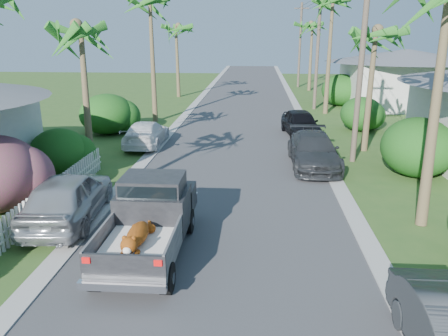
# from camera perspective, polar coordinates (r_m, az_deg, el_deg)

# --- Properties ---
(ground) EXTENTS (120.00, 120.00, 0.00)m
(ground) POSITION_cam_1_polar(r_m,az_deg,el_deg) (9.50, -2.67, -20.91)
(ground) COLOR #325620
(ground) RESTS_ON ground
(road) EXTENTS (8.00, 100.00, 0.02)m
(road) POSITION_cam_1_polar(r_m,az_deg,el_deg) (32.95, 2.54, 6.99)
(road) COLOR #38383A
(road) RESTS_ON ground
(curb_left) EXTENTS (0.60, 100.00, 0.06)m
(curb_left) POSITION_cam_1_polar(r_m,az_deg,el_deg) (33.35, -4.92, 7.10)
(curb_left) COLOR #A5A39E
(curb_left) RESTS_ON ground
(curb_right) EXTENTS (0.60, 100.00, 0.06)m
(curb_right) POSITION_cam_1_polar(r_m,az_deg,el_deg) (33.10, 10.06, 6.82)
(curb_right) COLOR #A5A39E
(curb_right) RESTS_ON ground
(pickup_truck) EXTENTS (1.98, 5.12, 2.06)m
(pickup_truck) POSITION_cam_1_polar(r_m,az_deg,el_deg) (12.41, -9.42, -6.04)
(pickup_truck) COLOR black
(pickup_truck) RESTS_ON ground
(parked_car_rm) EXTENTS (2.15, 5.14, 1.48)m
(parked_car_rm) POSITION_cam_1_polar(r_m,az_deg,el_deg) (20.25, 11.61, 2.22)
(parked_car_rm) COLOR #2D2F32
(parked_car_rm) RESTS_ON ground
(parked_car_rf) EXTENTS (2.35, 4.61, 1.50)m
(parked_car_rf) POSITION_cam_1_polar(r_m,az_deg,el_deg) (26.32, 9.98, 5.78)
(parked_car_rf) COLOR black
(parked_car_rf) RESTS_ON ground
(parked_car_ln) EXTENTS (2.31, 4.95, 1.64)m
(parked_car_ln) POSITION_cam_1_polar(r_m,az_deg,el_deg) (14.90, -19.67, -3.60)
(parked_car_ln) COLOR #ABAEB3
(parked_car_ln) RESTS_ON ground
(parked_car_lf) EXTENTS (1.93, 4.61, 1.33)m
(parked_car_lf) POSITION_cam_1_polar(r_m,az_deg,el_deg) (23.92, -10.11, 4.41)
(parked_car_lf) COLOR white
(parked_car_lf) RESTS_ON ground
(palm_l_b) EXTENTS (4.40, 4.40, 7.40)m
(palm_l_b) POSITION_cam_1_polar(r_m,az_deg,el_deg) (20.91, -18.39, 17.19)
(palm_l_b) COLOR brown
(palm_l_b) RESTS_ON ground
(palm_l_d) EXTENTS (4.40, 4.40, 7.70)m
(palm_l_d) POSITION_cam_1_polar(r_m,az_deg,el_deg) (42.08, -6.25, 17.93)
(palm_l_d) COLOR brown
(palm_l_d) RESTS_ON ground
(palm_r_b) EXTENTS (4.40, 4.40, 7.20)m
(palm_r_b) POSITION_cam_1_polar(r_m,az_deg,el_deg) (23.10, 19.21, 16.55)
(palm_r_b) COLOR brown
(palm_r_b) RESTS_ON ground
(palm_r_c) EXTENTS (4.40, 4.40, 9.40)m
(palm_r_c) POSITION_cam_1_polar(r_m,az_deg,el_deg) (33.89, 14.06, 20.56)
(palm_r_c) COLOR brown
(palm_r_c) RESTS_ON ground
(palm_r_d) EXTENTS (4.40, 4.40, 8.00)m
(palm_r_d) POSITION_cam_1_polar(r_m,az_deg,el_deg) (47.74, 11.50, 17.96)
(palm_r_d) COLOR brown
(palm_r_d) RESTS_ON ground
(shrub_l_c) EXTENTS (2.40, 2.64, 2.00)m
(shrub_l_c) POSITION_cam_1_polar(r_m,az_deg,el_deg) (19.92, -20.73, 1.97)
(shrub_l_c) COLOR #184112
(shrub_l_c) RESTS_ON ground
(shrub_l_d) EXTENTS (3.20, 3.52, 2.40)m
(shrub_l_d) POSITION_cam_1_polar(r_m,az_deg,el_deg) (27.34, -15.05, 6.83)
(shrub_l_d) COLOR #184112
(shrub_l_d) RESTS_ON ground
(shrub_r_b) EXTENTS (3.00, 3.30, 2.50)m
(shrub_r_b) POSITION_cam_1_polar(r_m,az_deg,el_deg) (20.17, 23.97, 2.51)
(shrub_r_b) COLOR #184112
(shrub_r_b) RESTS_ON ground
(shrub_r_c) EXTENTS (2.60, 2.86, 2.10)m
(shrub_r_c) POSITION_cam_1_polar(r_m,az_deg,el_deg) (28.58, 17.54, 6.74)
(shrub_r_c) COLOR #184112
(shrub_r_c) RESTS_ON ground
(shrub_r_d) EXTENTS (3.20, 3.52, 2.60)m
(shrub_r_d) POSITION_cam_1_polar(r_m,az_deg,el_deg) (38.34, 15.04, 9.82)
(shrub_r_d) COLOR #184112
(shrub_r_d) RESTS_ON ground
(picket_fence) EXTENTS (0.10, 11.00, 1.00)m
(picket_fence) POSITION_cam_1_polar(r_m,az_deg,el_deg) (15.62, -22.61, -4.24)
(picket_fence) COLOR white
(picket_fence) RESTS_ON ground
(house_right_far) EXTENTS (9.00, 8.00, 4.60)m
(house_right_far) POSITION_cam_1_polar(r_m,az_deg,el_deg) (39.47, 22.40, 10.53)
(house_right_far) COLOR silver
(house_right_far) RESTS_ON ground
(utility_pole_b) EXTENTS (1.60, 0.26, 9.00)m
(utility_pole_b) POSITION_cam_1_polar(r_m,az_deg,el_deg) (20.96, 17.49, 13.01)
(utility_pole_b) COLOR brown
(utility_pole_b) RESTS_ON ground
(utility_pole_c) EXTENTS (1.60, 0.26, 9.00)m
(utility_pole_c) POSITION_cam_1_polar(r_m,az_deg,el_deg) (35.73, 12.13, 14.84)
(utility_pole_c) COLOR brown
(utility_pole_c) RESTS_ON ground
(utility_pole_d) EXTENTS (1.60, 0.26, 9.00)m
(utility_pole_d) POSITION_cam_1_polar(r_m,az_deg,el_deg) (50.64, 9.89, 15.56)
(utility_pole_d) COLOR brown
(utility_pole_d) RESTS_ON ground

